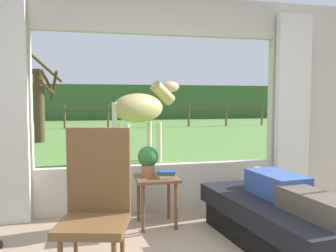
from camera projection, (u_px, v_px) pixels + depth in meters
back_wall_with_window at (160, 107)px, 4.21m from camera, size 5.20×0.12×2.55m
curtain_panel_left at (6, 112)px, 3.71m from camera, size 0.44×0.10×2.40m
curtain_panel_right at (292, 110)px, 4.44m from camera, size 0.44×0.10×2.40m
outdoor_pasture_lawn at (110, 131)px, 14.91m from camera, size 36.00×21.68×0.02m
distant_hill_ridge at (102, 102)px, 24.40m from camera, size 36.00×2.00×2.40m
recliner_sofa at (284, 222)px, 3.19m from camera, size 1.09×1.79×0.42m
reclining_person at (288, 191)px, 3.12m from camera, size 0.41×1.44×0.22m
rocking_chair at (96, 206)px, 2.59m from camera, size 0.61×0.77×1.12m
side_table at (156, 186)px, 3.70m from camera, size 0.44×0.44×0.52m
potted_plant at (148, 159)px, 3.72m from camera, size 0.22×0.22×0.32m
book_stack at (166, 174)px, 3.65m from camera, size 0.19×0.15×0.07m
horse at (142, 109)px, 7.23m from camera, size 1.72×1.25×1.73m
pasture_tree at (40, 102)px, 10.86m from camera, size 1.29×1.38×2.70m
pasture_fence_line at (108, 113)px, 16.68m from camera, size 16.10×0.10×1.10m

